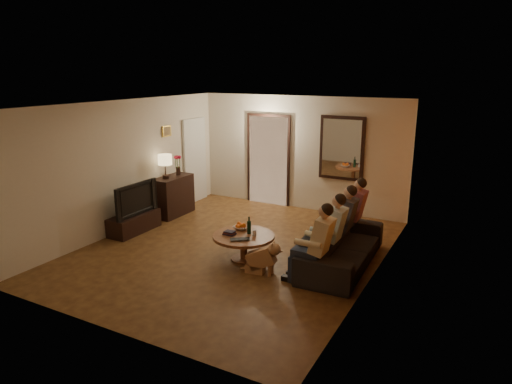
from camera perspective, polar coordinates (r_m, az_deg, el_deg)
The scene contains 33 objects.
floor at distance 8.35m, azimuth -2.81°, elevation -7.20°, with size 5.00×6.00×0.01m, color #472713.
ceiling at distance 7.75m, azimuth -3.06°, elevation 10.90°, with size 5.00×6.00×0.01m, color white.
back_wall at distance 10.57m, azimuth 5.51°, elevation 4.86°, with size 5.00×0.02×2.60m, color beige.
front_wall at distance 5.70m, azimuth -18.73°, elevation -4.80°, with size 5.00×0.02×2.60m, color beige.
left_wall at distance 9.46m, azimuth -16.04°, elevation 3.13°, with size 0.02×6.00×2.60m, color beige.
right_wall at distance 7.03m, azimuth 14.82°, elevation -0.79°, with size 0.02×6.00×2.60m, color beige.
orange_accent at distance 7.03m, azimuth 14.74°, elevation -0.78°, with size 0.01×6.00×2.60m, color orange.
kitchen_doorway at distance 10.93m, azimuth 1.56°, elevation 3.92°, with size 1.00×0.06×2.10m, color #FFE0A5.
door_trim at distance 10.92m, azimuth 1.54°, elevation 3.92°, with size 1.12×0.04×2.22m, color black.
fridge_glimpse at distance 10.85m, azimuth 2.75°, elevation 3.03°, with size 0.45×0.03×1.70m, color silver.
mirror_frame at distance 10.16m, azimuth 10.67°, elevation 5.40°, with size 1.00×0.05×1.40m, color black.
mirror_glass at distance 10.13m, azimuth 10.62°, elevation 5.38°, with size 0.86×0.02×1.26m, color white.
white_door at distance 11.21m, azimuth -7.64°, elevation 3.92°, with size 0.06×0.85×2.04m, color white.
framed_art at distance 10.30m, azimuth -11.11°, elevation 7.48°, with size 0.03×0.28×0.24m, color #B28C33.
art_canvas at distance 10.29m, azimuth -11.05°, elevation 7.48°, with size 0.01×0.22×0.18m, color brown.
dresser at distance 10.32m, azimuth -10.31°, elevation -0.47°, with size 0.45×0.99×0.88m, color black.
table_lamp at distance 9.99m, azimuth -11.28°, elevation 3.15°, with size 0.30×0.30×0.54m, color beige, non-canonical shape.
flower_vase at distance 10.34m, azimuth -9.72°, elevation 3.33°, with size 0.14×0.14×0.44m, color red, non-canonical shape.
tv_stand at distance 9.49m, azimuth -14.98°, elevation -3.74°, with size 0.45×1.11×0.37m, color black.
tv at distance 9.34m, azimuth -15.19°, elevation -0.79°, with size 0.15×1.12×0.64m, color black.
sofa at distance 7.74m, azimuth 10.72°, elevation -6.61°, with size 0.89×2.29×0.67m, color black.
person_a at distance 6.88m, azimuth 7.72°, elevation -6.92°, with size 0.60×0.40×1.20m, color tan, non-canonical shape.
person_b at distance 7.41m, azimuth 9.37°, elevation -5.36°, with size 0.60×0.40×1.20m, color tan, non-canonical shape.
person_c at distance 7.95m, azimuth 10.79°, elevation -4.00°, with size 0.60×0.40×1.20m, color tan, non-canonical shape.
person_d at distance 8.49m, azimuth 12.02°, elevation -2.81°, with size 0.60×0.40×1.20m, color tan, non-canonical shape.
dog at distance 7.31m, azimuth 0.65°, elevation -8.12°, with size 0.56×0.24×0.56m, color #AB774E, non-canonical shape.
coffee_table at distance 7.84m, azimuth -1.54°, elevation -6.92°, with size 1.05×1.05×0.45m, color brown.
bowl at distance 8.01m, azimuth -1.90°, elevation -4.47°, with size 0.26×0.26×0.06m, color white.
oranges at distance 7.99m, azimuth -1.90°, elevation -4.01°, with size 0.20×0.20×0.08m, color orange, non-canonical shape.
wine_bottle at distance 7.76m, azimuth -0.87°, elevation -4.14°, with size 0.07×0.07×0.31m, color black, non-canonical shape.
wine_glass at distance 7.70m, azimuth -0.20°, elevation -5.14°, with size 0.06×0.06×0.10m, color silver.
book_stack at distance 7.77m, azimuth -3.34°, elevation -5.09°, with size 0.20×0.15×0.07m, color black, non-canonical shape.
laptop at distance 7.48m, azimuth -1.96°, elevation -6.07°, with size 0.33×0.21×0.03m, color black.
Camera 1 is at (4.00, -6.61, 3.16)m, focal length 32.00 mm.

